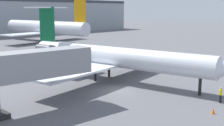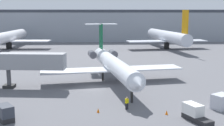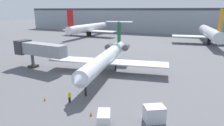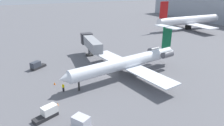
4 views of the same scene
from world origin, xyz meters
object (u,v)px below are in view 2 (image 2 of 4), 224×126
jet_bridge (19,62)px  traffic_cone_near (98,110)px  baggage_tug_trailing (4,113)px  parked_airliner_west_end (8,37)px  baggage_tug_lead (195,113)px  traffic_cone_mid (167,112)px  parked_airliner_west_mid (167,37)px  cargo_container_uld (221,102)px  regional_jet (112,63)px  ground_crew_marshaller (127,103)px

jet_bridge → traffic_cone_near: size_ratio=25.01×
baggage_tug_trailing → parked_airliner_west_end: bearing=106.3°
baggage_tug_lead → baggage_tug_trailing: (-22.11, 1.00, 0.00)m
traffic_cone_mid → parked_airliner_west_mid: 68.50m
baggage_tug_lead → parked_airliner_west_mid: parked_airliner_west_mid is taller
parked_airliner_west_mid → jet_bridge: bearing=-125.1°
jet_bridge → cargo_container_uld: size_ratio=4.65×
traffic_cone_near → traffic_cone_mid: bearing=-7.6°
regional_jet → cargo_container_uld: (13.48, -15.93, -2.43)m
traffic_cone_near → traffic_cone_mid: (8.42, -1.12, 0.00)m
ground_crew_marshaller → traffic_cone_mid: size_ratio=3.07×
traffic_cone_near → parked_airliner_west_end: (-31.38, 68.03, 3.87)m
baggage_tug_trailing → parked_airliner_west_end: parked_airliner_west_end is taller
traffic_cone_near → traffic_cone_mid: 8.50m
jet_bridge → baggage_tug_trailing: bearing=-81.6°
parked_airliner_west_end → baggage_tug_trailing: bearing=-73.7°
parked_airliner_west_mid → ground_crew_marshaller: bearing=-107.3°
regional_jet → parked_airliner_west_mid: parked_airliner_west_mid is taller
baggage_tug_lead → ground_crew_marshaller: bearing=150.6°
traffic_cone_mid → parked_airliner_west_end: (-39.80, 69.15, 3.87)m
jet_bridge → traffic_cone_near: jet_bridge is taller
baggage_tug_trailing → traffic_cone_mid: 19.34m
traffic_cone_near → parked_airliner_west_end: 75.01m
ground_crew_marshaller → regional_jet: bearing=94.2°
traffic_cone_mid → parked_airliner_west_end: size_ratio=0.02×
jet_bridge → traffic_cone_mid: bearing=-33.3°
parked_airliner_west_end → parked_airliner_west_mid: bearing=-2.6°
parked_airliner_west_end → parked_airliner_west_mid: 55.25m
baggage_tug_lead → traffic_cone_mid: bearing=143.5°
baggage_tug_trailing → cargo_container_uld: (26.91, 2.97, 0.14)m
jet_bridge → traffic_cone_mid: size_ratio=25.01×
regional_jet → baggage_tug_lead: bearing=-66.5°
cargo_container_uld → ground_crew_marshaller: bearing=178.8°
jet_bridge → ground_crew_marshaller: size_ratio=8.14×
ground_crew_marshaller → baggage_tug_lead: baggage_tug_lead is taller
baggage_tug_trailing → traffic_cone_near: (10.89, 2.19, -0.56)m
regional_jet → baggage_tug_trailing: size_ratio=7.86×
cargo_container_uld → parked_airliner_west_end: size_ratio=0.09×
traffic_cone_mid → traffic_cone_near: bearing=172.4°
ground_crew_marshaller → cargo_container_uld: (12.32, -0.26, 0.12)m
traffic_cone_near → parked_airliner_west_end: size_ratio=0.02×
baggage_tug_trailing → parked_airliner_west_end: (-20.50, 70.22, 3.31)m
ground_crew_marshaller → baggage_tug_trailing: bearing=-167.5°
baggage_tug_lead → parked_airliner_west_mid: size_ratio=0.13×
baggage_tug_trailing → parked_airliner_west_end: size_ratio=0.12×
regional_jet → jet_bridge: bearing=-166.8°
traffic_cone_mid → parked_airliner_west_mid: (15.39, 66.63, 3.98)m
baggage_tug_lead → cargo_container_uld: bearing=39.6°
baggage_tug_trailing → parked_airliner_west_mid: size_ratio=0.12×
jet_bridge → parked_airliner_west_end: (-18.26, 55.00, -0.30)m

